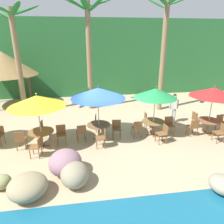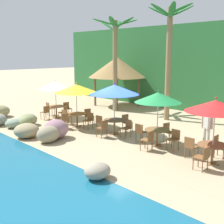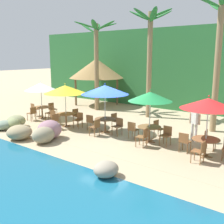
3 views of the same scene
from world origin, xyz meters
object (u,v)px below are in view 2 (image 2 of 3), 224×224
at_px(chair_white_seaward, 64,111).
at_px(chair_green_right, 148,139).
at_px(chair_white_right, 46,112).
at_px(chair_green_seaward, 174,138).
at_px(umbrella_blue, 114,90).
at_px(chair_blue_left, 100,122).
at_px(dining_table_green, 157,132).
at_px(palm_tree_nearest, 115,50).
at_px(chair_yellow_inland, 89,115).
at_px(chair_red_right, 203,157).
at_px(chair_yellow_left, 66,116).
at_px(chair_red_inland, 219,145).
at_px(palapa_hut, 117,67).
at_px(chair_blue_seaward, 127,127).
at_px(umbrella_red, 216,106).
at_px(umbrella_green, 158,97).
at_px(chair_green_left, 140,131).
at_px(chair_red_left, 191,146).
at_px(chair_yellow_seaward, 89,119).
at_px(palm_tree_second, 169,44).
at_px(chair_white_inland, 67,108).
at_px(dining_table_blue, 114,122).
at_px(chair_blue_inland, 126,122).
at_px(umbrella_yellow, 76,88).
at_px(waiter_in_white, 207,125).
at_px(chair_white_left, 49,108).
at_px(chair_green_inland, 168,131).
at_px(chair_yellow_right, 64,120).
at_px(chair_blue_right, 103,127).
at_px(umbrella_white, 55,85).
at_px(dining_table_white, 56,108).
at_px(dining_table_red, 213,148).

height_order(chair_white_seaward, chair_green_right, same).
xyz_separation_m(chair_white_right, chair_green_seaward, (8.77, 0.81, 0.00)).
relative_size(umbrella_blue, chair_blue_left, 3.00).
bearing_deg(dining_table_green, palm_tree_nearest, 148.36).
distance_m(chair_yellow_inland, chair_red_right, 8.29).
bearing_deg(umbrella_blue, chair_yellow_left, -170.78).
xyz_separation_m(chair_red_inland, palapa_hut, (-11.06, 5.39, 2.44)).
bearing_deg(chair_blue_seaward, umbrella_red, -3.68).
xyz_separation_m(umbrella_green, palapa_hut, (-8.48, 5.95, 0.80)).
height_order(chair_white_right, chair_blue_seaward, same).
distance_m(chair_green_left, chair_red_left, 2.77).
bearing_deg(chair_yellow_seaward, palm_tree_second, 71.87).
height_order(chair_white_inland, chair_blue_seaward, same).
relative_size(umbrella_red, chair_red_right, 2.87).
xyz_separation_m(chair_blue_left, umbrella_green, (3.51, 0.21, 1.65)).
distance_m(dining_table_blue, palapa_hut, 8.63).
bearing_deg(palm_tree_second, chair_red_inland, -36.98).
bearing_deg(palapa_hut, umbrella_red, -28.98).
height_order(dining_table_blue, chair_blue_inland, chair_blue_inland).
xyz_separation_m(chair_white_right, chair_red_inland, (10.50, 1.32, 0.00)).
relative_size(umbrella_yellow, waiter_in_white, 1.45).
distance_m(chair_yellow_seaward, umbrella_blue, 2.47).
bearing_deg(palm_tree_second, palm_tree_nearest, -176.36).
bearing_deg(palm_tree_nearest, chair_white_left, -113.12).
xyz_separation_m(umbrella_blue, palm_tree_second, (-0.15, 4.63, 2.26)).
relative_size(chair_green_inland, chair_green_right, 1.00).
bearing_deg(chair_yellow_seaward, chair_green_seaward, 2.93).
height_order(chair_white_seaward, chair_yellow_right, same).
xyz_separation_m(chair_blue_right, chair_red_left, (4.51, 0.46, 0.00)).
bearing_deg(chair_yellow_seaward, umbrella_blue, 7.16).
distance_m(chair_blue_left, umbrella_green, 3.88).
bearing_deg(chair_yellow_left, umbrella_white, 161.80).
xyz_separation_m(chair_green_left, chair_red_right, (3.71, -0.99, 0.00)).
xyz_separation_m(chair_white_left, chair_blue_seaward, (7.07, -0.09, 0.00)).
relative_size(umbrella_blue, chair_green_left, 3.00).
bearing_deg(chair_white_seaward, chair_white_left, 179.03).
xyz_separation_m(chair_yellow_right, chair_red_left, (7.18, 0.86, 0.00)).
relative_size(umbrella_blue, dining_table_blue, 2.37).
relative_size(dining_table_white, chair_blue_left, 1.26).
relative_size(chair_blue_seaward, chair_red_left, 1.00).
relative_size(chair_yellow_seaward, palm_tree_second, 0.13).
bearing_deg(chair_white_right, chair_blue_left, 7.13).
relative_size(umbrella_white, dining_table_blue, 2.19).
height_order(chair_white_left, dining_table_blue, chair_white_left).
bearing_deg(waiter_in_white, dining_table_blue, -162.57).
distance_m(dining_table_red, waiter_in_white, 2.02).
relative_size(dining_table_white, chair_red_left, 1.26).
xyz_separation_m(chair_blue_left, palapa_hut, (-4.97, 6.16, 2.44)).
bearing_deg(dining_table_blue, palapa_hut, 134.29).
bearing_deg(chair_yellow_seaward, chair_red_left, -1.54).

